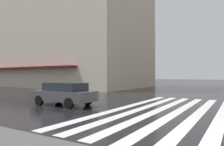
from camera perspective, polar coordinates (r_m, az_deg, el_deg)
name	(u,v)px	position (r m, az deg, el deg)	size (l,w,h in m)	color
ground_plane	(201,135)	(7.32, 23.18, -15.26)	(220.00, 220.00, 0.00)	black
zebra_crossing	(179,111)	(11.47, 17.79, -9.95)	(13.00, 6.50, 0.01)	silver
haussmann_block_mid	(64,20)	(39.70, -13.01, 13.91)	(17.04, 28.60, 24.35)	beige
car_dark_grey	(64,93)	(13.35, -13.02, -5.43)	(1.85, 4.10, 1.41)	#4C4C51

